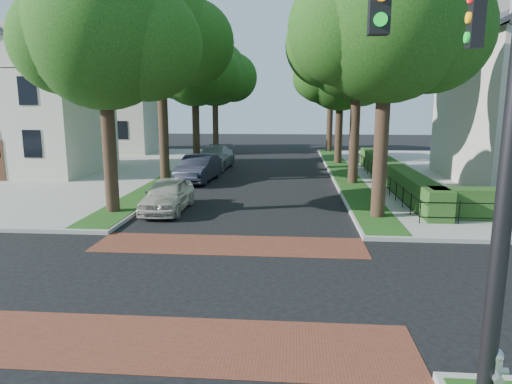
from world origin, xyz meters
TOP-DOWN VIEW (x-y plane):
  - ground at (0.00, 0.00)m, footprint 120.00×120.00m
  - crosswalk_far at (0.00, 3.20)m, footprint 9.00×2.20m
  - crosswalk_near at (0.00, -3.20)m, footprint 9.00×2.20m
  - grass_strip_ne at (5.40, 19.10)m, footprint 1.60×29.80m
  - grass_strip_nw at (-5.40, 19.10)m, footprint 1.60×29.80m
  - tree_right_near at (5.60, 7.24)m, footprint 7.75×6.67m
  - tree_right_mid at (5.61, 15.25)m, footprint 8.25×7.09m
  - tree_right_far at (5.60, 24.22)m, footprint 7.25×6.23m
  - tree_right_back at (5.60, 33.23)m, footprint 7.50×6.45m
  - tree_left_near at (-5.40, 7.23)m, footprint 7.50×6.45m
  - tree_left_mid at (-5.39, 15.24)m, footprint 8.00×6.88m
  - tree_left_far at (-5.40, 24.22)m, footprint 7.00×6.02m
  - tree_left_back at (-5.40, 33.24)m, footprint 7.75×6.66m
  - hedge_main_road at (7.70, 15.00)m, footprint 1.00×18.00m
  - fence_main_road at (6.90, 15.00)m, footprint 0.06×18.00m
  - house_left_near at (-15.49, 17.99)m, footprint 10.00×9.00m
  - house_left_far at (-15.49, 31.99)m, footprint 10.00×9.00m
  - traffic_signal at (4.89, -4.41)m, footprint 2.17×2.00m
  - parked_car_front at (-3.36, 7.83)m, footprint 1.73×4.26m
  - parked_car_middle at (-3.60, 15.58)m, footprint 2.14×5.06m
  - parked_car_rear at (-3.60, 21.00)m, footprint 2.60×5.69m
  - fire_hydrant at (5.20, -4.61)m, footprint 0.43×0.42m

SIDE VIEW (x-z plane):
  - ground at x=0.00m, z-range 0.00..0.00m
  - crosswalk_far at x=0.00m, z-range 0.00..0.01m
  - crosswalk_near at x=0.00m, z-range 0.00..0.01m
  - grass_strip_ne at x=5.40m, z-range 0.15..0.17m
  - grass_strip_nw at x=-5.40m, z-range 0.15..0.17m
  - fire_hydrant at x=5.20m, z-range 0.13..0.98m
  - fence_main_road at x=6.90m, z-range 0.15..1.05m
  - parked_car_front at x=-3.36m, z-range 0.00..1.45m
  - hedge_main_road at x=7.70m, z-range 0.15..1.35m
  - parked_car_rear at x=-3.60m, z-range 0.00..1.61m
  - parked_car_middle at x=-3.60m, z-range 0.00..1.62m
  - traffic_signal at x=4.89m, z-range 0.71..8.71m
  - house_left_near at x=-15.49m, z-range -0.03..10.11m
  - house_left_far at x=-15.49m, z-range -0.03..10.11m
  - tree_right_far at x=5.60m, z-range 2.04..11.78m
  - tree_left_far at x=-5.40m, z-range 2.19..12.05m
  - tree_right_back at x=5.60m, z-range 2.17..12.37m
  - tree_left_near at x=-5.40m, z-range 2.17..12.37m
  - tree_left_back at x=-5.40m, z-range 2.19..12.63m
  - tree_right_near at x=5.60m, z-range 2.30..12.96m
  - tree_right_mid at x=5.61m, z-range 2.38..13.60m
  - tree_left_mid at x=-5.39m, z-range 2.60..14.08m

